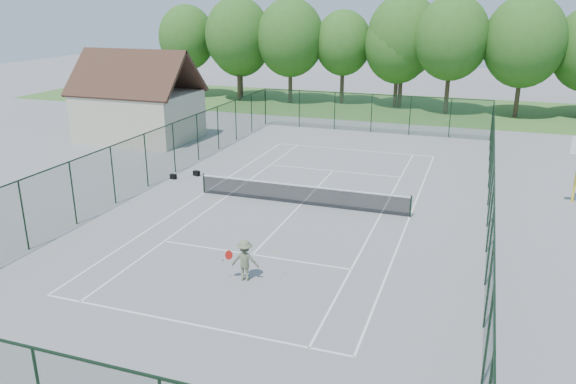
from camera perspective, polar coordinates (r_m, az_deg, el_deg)
name	(u,v)px	position (r m, az deg, el deg)	size (l,w,h in m)	color
ground	(301,204)	(28.62, 1.32, -1.26)	(140.00, 140.00, 0.00)	gray
grass_far	(395,107)	(57.06, 10.77, 8.48)	(80.00, 16.00, 0.01)	#467530
court_lines	(301,204)	(28.61, 1.32, -1.25)	(11.05, 23.85, 0.01)	white
tennis_net	(301,194)	(28.43, 1.33, -0.17)	(11.08, 0.08, 1.10)	black
fence_enclosure	(301,175)	(28.12, 1.34, 1.73)	(18.05, 36.05, 3.02)	#1A3B25
utility_building	(138,97)	(43.59, -15.02, 9.27)	(8.60, 6.27, 6.63)	beige
tree_line_far	(398,45)	(56.35, 11.15, 14.47)	(39.40, 6.40, 9.70)	#483626
sports_bag_a	(173,177)	(33.38, -11.58, 1.54)	(0.36, 0.22, 0.29)	black
sports_bag_b	(197,173)	(33.76, -9.28, 1.89)	(0.39, 0.24, 0.30)	black
tennis_player	(245,260)	(20.79, -4.40, -6.92)	(2.03, 0.93, 1.57)	#646C4D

